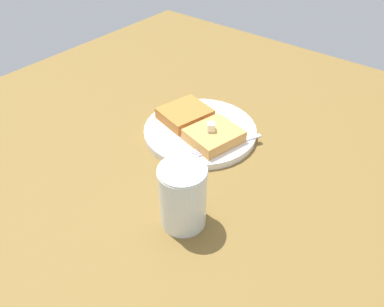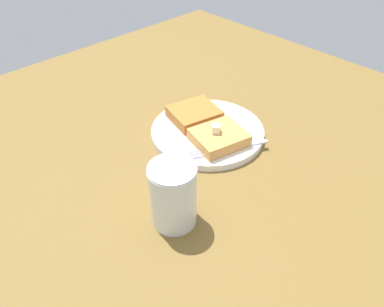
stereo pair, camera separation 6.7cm
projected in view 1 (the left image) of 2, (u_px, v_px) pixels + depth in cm
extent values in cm
cube|color=brown|center=(189.00, 132.00, 80.93)|extent=(107.26, 107.26, 1.95)
cylinder|color=white|center=(199.00, 132.00, 78.16)|extent=(23.45, 23.45, 1.48)
torus|color=navy|center=(199.00, 131.00, 77.94)|extent=(23.45, 23.45, 0.80)
cube|color=#D5964D|center=(214.00, 135.00, 73.98)|extent=(10.66, 11.51, 2.41)
cube|color=#B46C2D|center=(185.00, 114.00, 79.86)|extent=(10.66, 11.51, 2.41)
cube|color=#F0EDC8|center=(211.00, 127.00, 72.73)|extent=(2.22, 2.24, 1.67)
cube|color=silver|center=(239.00, 141.00, 74.18)|extent=(5.41, 9.29, 0.36)
cube|color=silver|center=(210.00, 150.00, 72.19)|extent=(3.24, 3.50, 0.36)
cube|color=silver|center=(198.00, 156.00, 70.67)|extent=(1.76, 2.99, 0.36)
cube|color=silver|center=(196.00, 154.00, 71.06)|extent=(1.76, 2.99, 0.36)
cube|color=silver|center=(195.00, 153.00, 71.44)|extent=(1.76, 2.99, 0.36)
cube|color=silver|center=(194.00, 151.00, 71.83)|extent=(1.76, 2.99, 0.36)
cylinder|color=#482309|center=(183.00, 207.00, 58.60)|extent=(6.75, 6.75, 6.51)
cylinder|color=silver|center=(183.00, 196.00, 57.13)|extent=(7.34, 7.34, 11.13)
torus|color=silver|center=(182.00, 172.00, 53.88)|extent=(7.55, 7.55, 0.50)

